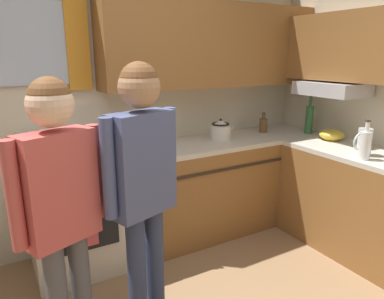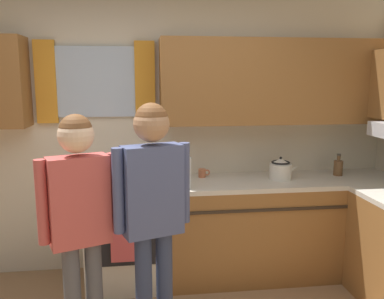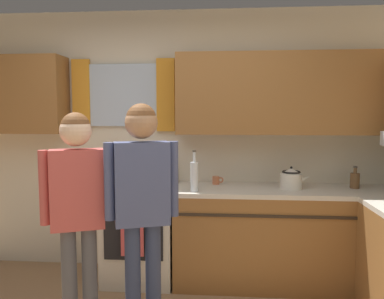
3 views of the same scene
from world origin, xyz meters
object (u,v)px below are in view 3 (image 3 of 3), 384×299
bottle_squat_brown (355,180)px  stovetop_kettle (291,178)px  bottle_tall_clear (194,176)px  adult_in_plaid (142,192)px  adult_left (77,198)px  stove_oven (141,231)px  cup_terracotta (216,180)px

bottle_squat_brown → stovetop_kettle: (-0.59, -0.07, 0.02)m
bottle_tall_clear → adult_in_plaid: adult_in_plaid is taller
bottle_tall_clear → stovetop_kettle: (0.87, 0.20, -0.05)m
bottle_tall_clear → adult_left: 1.09m
stove_oven → bottle_squat_brown: 2.05m
stove_oven → adult_left: (-0.23, -0.99, 0.54)m
stove_oven → bottle_tall_clear: size_ratio=3.00×
cup_terracotta → adult_left: adult_left is taller
stovetop_kettle → adult_in_plaid: size_ratio=0.17×
bottle_squat_brown → adult_left: bearing=-154.5°
stovetop_kettle → adult_left: bearing=-148.8°
cup_terracotta → adult_in_plaid: (-0.49, -1.11, 0.10)m
stove_oven → bottle_squat_brown: (1.99, 0.06, 0.51)m
bottle_squat_brown → bottle_tall_clear: bottle_tall_clear is taller
adult_left → adult_in_plaid: (0.45, 0.03, 0.04)m
adult_in_plaid → stove_oven: bearing=103.1°
stove_oven → adult_left: 1.15m
cup_terracotta → stovetop_kettle: size_ratio=0.40×
bottle_tall_clear → adult_in_plaid: bearing=-112.2°
cup_terracotta → adult_in_plaid: 1.22m
stove_oven → bottle_tall_clear: bearing=-21.8°
cup_terracotta → adult_in_plaid: bearing=-113.9°
bottle_squat_brown → cup_terracotta: (-1.27, 0.09, -0.04)m
stove_oven → adult_in_plaid: adult_in_plaid is taller
stovetop_kettle → adult_left: adult_left is taller
bottle_squat_brown → stovetop_kettle: bearing=-173.1°
stove_oven → adult_left: bearing=-102.8°
stove_oven → adult_in_plaid: 1.14m
bottle_squat_brown → bottle_tall_clear: (-1.46, -0.27, 0.06)m
stove_oven → stovetop_kettle: 1.50m
stove_oven → adult_left: adult_left is taller
adult_left → adult_in_plaid: 0.45m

